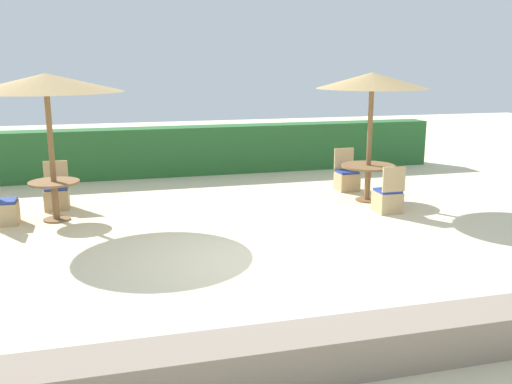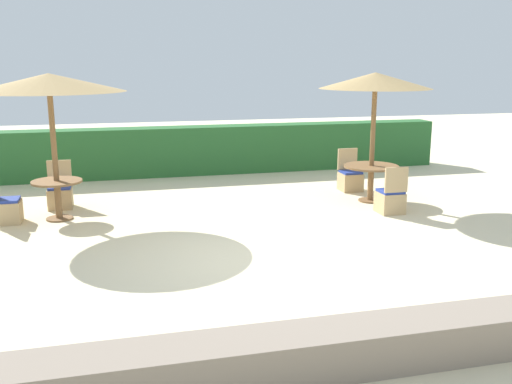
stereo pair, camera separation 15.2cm
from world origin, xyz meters
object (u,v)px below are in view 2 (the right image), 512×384
Objects in this scene: patio_chair_back_left_north at (60,195)px; round_table_back_right at (371,173)px; parasol_back_right at (375,81)px; round_table_back_left at (57,191)px; patio_chair_back_right_south at (390,200)px; parasol_back_left at (49,83)px; patio_chair_back_right_north at (350,179)px; patio_chair_back_left_west at (6,209)px.

round_table_back_right is at bearing 171.12° from patio_chair_back_left_north.
parasol_back_right is 2.92× the size of round_table_back_left.
patio_chair_back_right_south is 0.35× the size of parasol_back_left.
patio_chair_back_right_south and patio_chair_back_left_north have the same top height.
round_table_back_right is 1.20× the size of patio_chair_back_right_north.
parasol_back_right is 7.40m from patio_chair_back_left_west.
round_table_back_right is at bearing 90.46° from patio_chair_back_right_north.
patio_chair_back_left_north is (-6.22, 0.97, -0.34)m from round_table_back_right.
parasol_back_right is at bearing 89.47° from patio_chair_back_left_west.
patio_chair_back_left_north is at bearing 136.86° from patio_chair_back_left_west.
round_table_back_right is at bearing -0.94° from parasol_back_left.
patio_chair_back_right_south is at bearing -92.34° from round_table_back_right.
parasol_back_right is at bearing 87.66° from patio_chair_back_right_south.
patio_chair_back_left_north is (-0.04, 0.87, -0.28)m from round_table_back_left.
parasol_back_left reaches higher than round_table_back_right.
patio_chair_back_right_south is 6.24m from round_table_back_left.
parasol_back_right reaches higher than round_table_back_left.
parasol_back_right is 2.83× the size of patio_chair_back_right_south.
patio_chair_back_right_south is at bearing 81.59° from patio_chair_back_left_west.
patio_chair_back_right_north is 6.21m from patio_chair_back_left_north.
patio_chair_back_right_north is (-0.01, 1.04, -0.34)m from round_table_back_right.
patio_chair_back_right_north reaches higher than round_table_back_left.
patio_chair_back_left_west is at bearing 179.47° from round_table_back_right.
patio_chair_back_left_north is (-0.04, 0.87, -2.21)m from parasol_back_left.
patio_chair_back_right_north is 6.62m from parasol_back_left.
round_table_back_right is 6.30m from patio_chair_back_left_north.
parasol_back_left is at bearing 92.71° from patio_chair_back_left_north.
parasol_back_left is at bearing 92.26° from patio_chair_back_left_west.
parasol_back_right is at bearing 171.12° from patio_chair_back_left_north.
round_table_back_left is (-6.17, -0.94, 0.28)m from patio_chair_back_right_north.
parasol_back_left is (-6.18, 0.10, 1.87)m from round_table_back_right.
parasol_back_left reaches higher than patio_chair_back_left_north.
round_table_back_left is at bearing 179.06° from parasol_back_right.
patio_chair_back_right_north is 0.35× the size of parasol_back_left.
parasol_back_left is 2.39m from patio_chair_back_left_west.
round_table_back_left is at bearing 179.06° from round_table_back_right.
patio_chair_back_right_north is at bearing 97.82° from patio_chair_back_left_west.
round_table_back_left is 0.91m from patio_chair_back_left_north.
round_table_back_right is 1.24× the size of round_table_back_left.
patio_chair_back_left_west is 1.00× the size of patio_chair_back_left_north.
patio_chair_back_left_north is at bearing 171.12° from parasol_back_right.
patio_chair_back_left_north is at bearing 92.71° from round_table_back_left.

